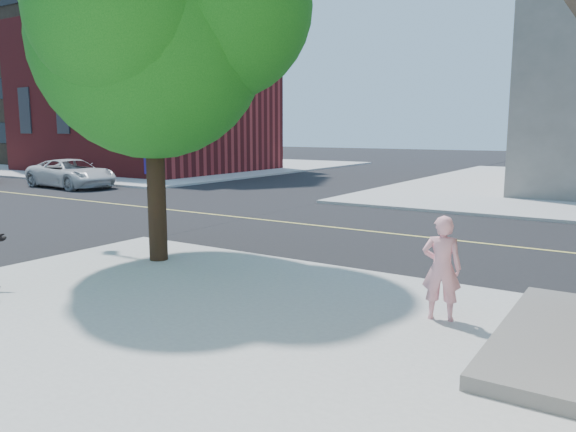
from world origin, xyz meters
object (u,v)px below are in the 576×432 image
Objects in this scene: street_tree at (155,12)px; car_a at (71,173)px; signal_pole at (90,106)px; man_on_phone at (442,268)px.

street_tree reaches higher than car_a.
signal_pole is at bearing -120.06° from car_a.
car_a is at bearing -38.05° from man_on_phone.
signal_pole reaches higher than man_on_phone.
car_a is (-15.62, 9.09, -4.50)m from street_tree.
man_on_phone reaches higher than car_a.
signal_pole is (-9.00, 1.01, 2.55)m from man_on_phone.
signal_pole is 15.61m from car_a.
signal_pole is at bearing -20.73° from man_on_phone.
man_on_phone is 9.41m from signal_pole.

